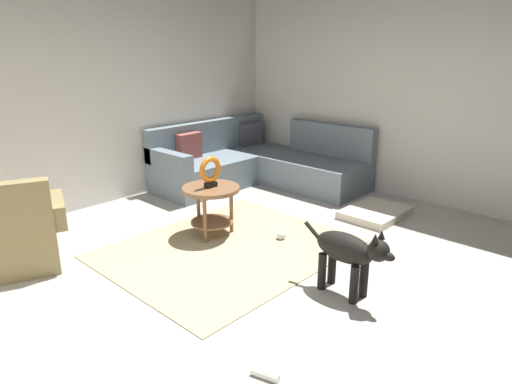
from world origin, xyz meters
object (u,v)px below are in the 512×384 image
object	(u,v)px
sectional_couch	(257,165)
dog_toy_ball	(281,235)
dog_toy_rope	(265,375)
dog	(349,252)
side_table	(211,198)
torus_sculpture	(210,171)
armchair	(19,237)
dog_bed_mat	(375,213)

from	to	relation	value
sectional_couch	dog_toy_ball	distance (m)	2.05
dog_toy_ball	dog_toy_rope	distance (m)	2.10
dog	dog_toy_rope	bearing A→B (deg)	10.40
side_table	torus_sculpture	world-z (taller)	torus_sculpture
side_table	armchair	bearing A→B (deg)	158.85
dog_toy_ball	dog	bearing A→B (deg)	-113.51
side_table	dog_toy_rope	bearing A→B (deg)	-123.58
dog_bed_mat	dog_toy_rope	xyz separation A→B (m)	(-2.96, -0.90, -0.02)
dog	dog_toy_ball	xyz separation A→B (m)	(0.48, 1.09, -0.33)
dog_toy_ball	dog_bed_mat	bearing A→B (deg)	-16.20
side_table	dog_toy_ball	bearing A→B (deg)	-57.01
torus_sculpture	dog_toy_rope	size ratio (longest dim) A/B	1.80
armchair	side_table	world-z (taller)	armchair
sectional_couch	dog	bearing A→B (deg)	-123.77
side_table	dog	size ratio (longest dim) A/B	0.71
armchair	dog_toy_rope	size ratio (longest dim) A/B	5.32
side_table	dog_toy_rope	xyz separation A→B (m)	(-1.26, -1.90, -0.39)
dog_toy_ball	dog_toy_rope	xyz separation A→B (m)	(-1.67, -1.27, -0.02)
torus_sculpture	side_table	bearing A→B (deg)	0.00
torus_sculpture	dog_toy_ball	size ratio (longest dim) A/B	3.36
dog_bed_mat	armchair	bearing A→B (deg)	153.99
torus_sculpture	dog_toy_ball	xyz separation A→B (m)	(0.41, -0.63, -0.66)
torus_sculpture	dog	bearing A→B (deg)	-92.32
armchair	side_table	xyz separation A→B (m)	(1.70, -0.66, 0.09)
sectional_couch	dog_bed_mat	bearing A→B (deg)	-90.16
dog_bed_mat	dog_toy_ball	xyz separation A→B (m)	(-1.30, 0.38, 0.00)
torus_sculpture	dog_bed_mat	bearing A→B (deg)	-30.49
side_table	dog_bed_mat	bearing A→B (deg)	-30.49
torus_sculpture	dog_toy_rope	xyz separation A→B (m)	(-1.26, -1.90, -0.69)
sectional_couch	dog	size ratio (longest dim) A/B	2.65
dog_bed_mat	dog	world-z (taller)	dog
dog_toy_ball	dog_toy_rope	size ratio (longest dim) A/B	0.53
torus_sculpture	sectional_couch	bearing A→B (deg)	28.78
dog_bed_mat	dog_toy_rope	bearing A→B (deg)	-163.18
side_table	dog_bed_mat	xyz separation A→B (m)	(1.70, -1.00, -0.37)
sectional_couch	dog_toy_ball	world-z (taller)	sectional_couch
dog_bed_mat	dog_toy_ball	bearing A→B (deg)	163.80
dog_bed_mat	dog_toy_ball	size ratio (longest dim) A/B	8.24
armchair	sectional_couch	bearing A→B (deg)	26.34
armchair	dog	xyz separation A→B (m)	(1.63, -2.38, 0.05)
dog_toy_rope	side_table	bearing A→B (deg)	56.42
side_table	dog_bed_mat	world-z (taller)	side_table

